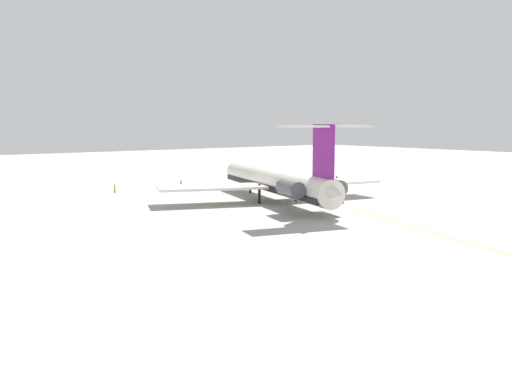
{
  "coord_description": "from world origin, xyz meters",
  "views": [
    {
      "loc": [
        -65.72,
        65.51,
        12.95
      ],
      "look_at": [
        4.25,
        11.65,
        3.02
      ],
      "focal_mm": 38.47,
      "sensor_mm": 36.0,
      "label": 1
    }
  ],
  "objects_px": {
    "ground_crew_near_nose": "(115,187)",
    "safety_cone_nose": "(304,184)",
    "ground_crew_near_tail": "(181,183)",
    "main_jetliner": "(278,181)",
    "ground_crew_portside": "(337,178)"
  },
  "relations": [
    {
      "from": "ground_crew_near_nose",
      "to": "safety_cone_nose",
      "type": "height_order",
      "value": "ground_crew_near_nose"
    },
    {
      "from": "ground_crew_near_tail",
      "to": "ground_crew_near_nose",
      "type": "bearing_deg",
      "value": 146.79
    },
    {
      "from": "ground_crew_near_nose",
      "to": "ground_crew_near_tail",
      "type": "distance_m",
      "value": 13.59
    },
    {
      "from": "ground_crew_near_tail",
      "to": "safety_cone_nose",
      "type": "height_order",
      "value": "ground_crew_near_tail"
    },
    {
      "from": "ground_crew_near_nose",
      "to": "ground_crew_near_tail",
      "type": "relative_size",
      "value": 1.01
    },
    {
      "from": "main_jetliner",
      "to": "ground_crew_portside",
      "type": "height_order",
      "value": "main_jetliner"
    },
    {
      "from": "main_jetliner",
      "to": "ground_crew_near_tail",
      "type": "bearing_deg",
      "value": 22.76
    },
    {
      "from": "ground_crew_near_tail",
      "to": "ground_crew_portside",
      "type": "relative_size",
      "value": 1.02
    },
    {
      "from": "ground_crew_near_nose",
      "to": "ground_crew_portside",
      "type": "bearing_deg",
      "value": -118.47
    },
    {
      "from": "main_jetliner",
      "to": "ground_crew_near_tail",
      "type": "distance_m",
      "value": 26.97
    },
    {
      "from": "main_jetliner",
      "to": "safety_cone_nose",
      "type": "bearing_deg",
      "value": -35.48
    },
    {
      "from": "ground_crew_near_nose",
      "to": "ground_crew_near_tail",
      "type": "bearing_deg",
      "value": -106.66
    },
    {
      "from": "main_jetliner",
      "to": "ground_crew_portside",
      "type": "distance_m",
      "value": 32.01
    },
    {
      "from": "main_jetliner",
      "to": "safety_cone_nose",
      "type": "xyz_separation_m",
      "value": [
        16.5,
        -21.07,
        -3.23
      ]
    },
    {
      "from": "main_jetliner",
      "to": "ground_crew_near_tail",
      "type": "relative_size",
      "value": 25.01
    }
  ]
}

